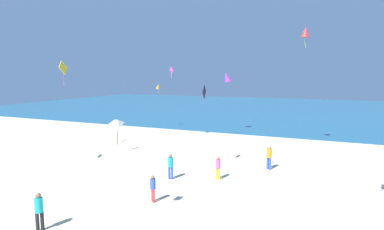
{
  "coord_description": "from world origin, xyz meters",
  "views": [
    {
      "loc": [
        6.3,
        -7.75,
        6.55
      ],
      "look_at": [
        0.0,
        7.14,
        4.49
      ],
      "focal_mm": 28.47,
      "sensor_mm": 36.0,
      "label": 1
    }
  ],
  "objects": [
    {
      "name": "person_5",
      "position": [
        -1.53,
        5.5,
        0.83
      ],
      "size": [
        0.4,
        0.4,
        1.44
      ],
      "rotation": [
        0.0,
        0.0,
        4.01
      ],
      "color": "red",
      "rests_on": "ground_plane"
    },
    {
      "name": "kite_magenta",
      "position": [
        -7.49,
        19.61,
        7.14
      ],
      "size": [
        0.58,
        0.32,
        1.13
      ],
      "rotation": [
        0.0,
        0.0,
        6.05
      ],
      "color": "#DB3DA8"
    },
    {
      "name": "kite_yellow",
      "position": [
        -13.75,
        11.82,
        7.24
      ],
      "size": [
        0.28,
        1.15,
        2.04
      ],
      "rotation": [
        0.0,
        0.0,
        5.11
      ],
      "color": "yellow"
    },
    {
      "name": "person_4",
      "position": [
        -2.31,
        9.07,
        0.94
      ],
      "size": [
        0.36,
        0.36,
        1.63
      ],
      "rotation": [
        0.0,
        0.0,
        1.7
      ],
      "color": "blue",
      "rests_on": "ground_plane"
    },
    {
      "name": "person_3",
      "position": [
        0.51,
        10.21,
        0.87
      ],
      "size": [
        0.36,
        0.36,
        1.5
      ],
      "rotation": [
        0.0,
        0.0,
        4.47
      ],
      "color": "yellow",
      "rests_on": "ground_plane"
    },
    {
      "name": "ground_plane",
      "position": [
        0.0,
        10.0,
        0.0
      ],
      "size": [
        120.0,
        120.0,
        0.0
      ],
      "primitive_type": "plane",
      "color": "beige"
    },
    {
      "name": "kite_black",
      "position": [
        -1.06,
        11.79,
        5.49
      ],
      "size": [
        0.16,
        0.95,
        1.34
      ],
      "rotation": [
        0.0,
        0.0,
        1.71
      ],
      "color": "black"
    },
    {
      "name": "kite_purple",
      "position": [
        -3.67,
        26.07,
        6.48
      ],
      "size": [
        1.38,
        1.43,
        1.44
      ],
      "rotation": [
        0.0,
        0.0,
        2.46
      ],
      "color": "purple"
    },
    {
      "name": "ocean_water",
      "position": [
        0.0,
        55.57,
        0.03
      ],
      "size": [
        120.0,
        60.0,
        0.05
      ],
      "primitive_type": "cube",
      "color": "#236084",
      "rests_on": "ground_plane"
    },
    {
      "name": "kite_orange",
      "position": [
        -12.3,
        25.44,
        5.31
      ],
      "size": [
        0.79,
        0.75,
        1.25
      ],
      "rotation": [
        0.0,
        0.0,
        0.97
      ],
      "color": "orange"
    },
    {
      "name": "person_1",
      "position": [
        -4.45,
        1.02,
        0.97
      ],
      "size": [
        0.46,
        0.46,
        1.68
      ],
      "rotation": [
        0.0,
        0.0,
        2.56
      ],
      "color": "black",
      "rests_on": "ground_plane"
    },
    {
      "name": "kite_white",
      "position": [
        -1.54,
        2.72,
        4.62
      ],
      "size": [
        0.62,
        0.67,
        1.17
      ],
      "rotation": [
        0.0,
        0.0,
        1.05
      ],
      "color": "white"
    },
    {
      "name": "person_0",
      "position": [
        3.17,
        13.61,
        1.0
      ],
      "size": [
        0.47,
        0.47,
        1.73
      ],
      "rotation": [
        0.0,
        0.0,
        1.07
      ],
      "color": "blue",
      "rests_on": "ground_plane"
    },
    {
      "name": "kite_red",
      "position": [
        4.83,
        20.85,
        10.34
      ],
      "size": [
        1.0,
        0.99,
        1.75
      ],
      "rotation": [
        0.0,
        0.0,
        5.26
      ],
      "color": "red"
    }
  ]
}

